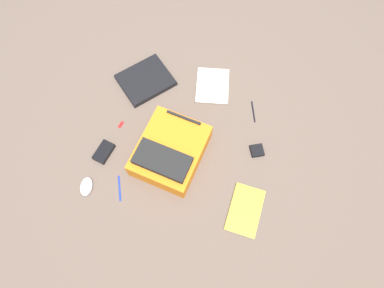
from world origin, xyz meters
name	(u,v)px	position (x,y,z in m)	size (l,w,h in m)	color
ground_plane	(185,140)	(0.00, 0.00, 0.00)	(3.39, 3.39, 0.00)	brown
backpack	(170,152)	(-0.06, -0.11, 0.07)	(0.42, 0.47, 0.16)	orange
laptop	(146,80)	(-0.31, 0.35, 0.02)	(0.40, 0.40, 0.03)	black
book_manual	(245,210)	(0.39, -0.35, 0.01)	(0.20, 0.28, 0.01)	silver
book_red	(212,86)	(0.10, 0.39, 0.01)	(0.22, 0.27, 0.02)	silver
computer_mouse	(86,186)	(-0.48, -0.37, 0.02)	(0.07, 0.10, 0.04)	silver
power_brick	(104,152)	(-0.44, -0.16, 0.02)	(0.07, 0.13, 0.03)	black
pen_black	(253,111)	(0.37, 0.25, 0.00)	(0.01, 0.01, 0.14)	black
pen_blue	(119,188)	(-0.30, -0.34, 0.00)	(0.01, 0.01, 0.14)	#1933B2
earbud_pouch	(257,150)	(0.42, 0.00, 0.01)	(0.07, 0.07, 0.02)	black
usb_stick	(121,124)	(-0.39, 0.03, 0.00)	(0.02, 0.04, 0.01)	#B21919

